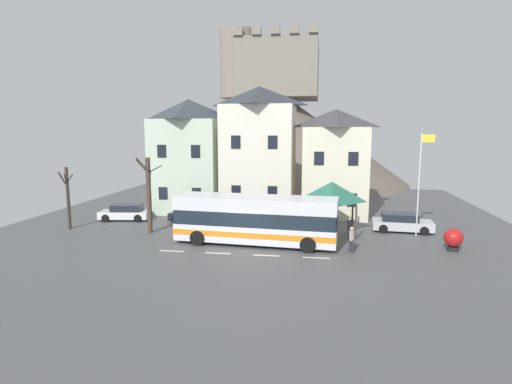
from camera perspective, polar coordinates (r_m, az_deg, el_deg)
The scene contains 17 objects.
ground_plane at distance 27.08m, azimuth -1.40°, elevation -7.77°, with size 40.00×60.00×0.07m.
townhouse_00 at distance 39.63m, azimuth -9.04°, elevation 4.93°, with size 6.08×6.16×10.34m.
townhouse_01 at distance 37.97m, azimuth 0.45°, elevation 5.67°, with size 6.24×5.93×11.38m.
townhouse_02 at distance 37.49m, azimuth 10.72°, elevation 3.92°, with size 5.49×5.65×9.33m.
hilltop_castle at distance 61.25m, azimuth 3.07°, elevation 8.00°, with size 36.70×36.70×21.03m.
transit_bus at distance 27.73m, azimuth -0.05°, elevation -3.87°, with size 10.90×3.43×3.20m.
bus_shelter at distance 30.82m, azimuth 10.31°, elevation 0.04°, with size 3.60×3.60×3.84m.
parked_car_00 at distance 34.79m, azimuth -8.50°, elevation -3.01°, with size 4.19×2.44×1.38m.
parked_car_01 at distance 33.22m, azimuth 19.26°, elevation -3.95°, with size 4.43×2.25×1.37m.
parked_car_02 at distance 36.93m, azimuth -17.40°, elevation -2.67°, with size 4.27×2.28×1.34m.
pedestrian_00 at distance 26.64m, azimuth 12.91°, elevation -6.25°, with size 0.32×0.34×1.63m.
pedestrian_01 at distance 29.74m, azimuth 12.66°, elevation -4.81°, with size 0.32×0.36×1.54m.
public_bench at distance 33.44m, azimuth 6.24°, elevation -3.78°, with size 1.73×0.48×0.87m.
flagpole at distance 31.71m, azimuth 21.54°, elevation 1.87°, with size 0.95×0.10×7.31m.
harbour_buoy at distance 29.16m, azimuth 25.36°, elevation -5.74°, with size 1.19×1.19×1.44m.
bare_tree_00 at distance 31.52m, azimuth -14.44°, elevation -0.23°, with size 1.74×1.08×5.62m.
bare_tree_01 at distance 34.97m, azimuth -24.31°, elevation -0.61°, with size 1.08×1.36×4.75m.
Camera 1 is at (4.70, -25.58, 7.53)m, focal length 29.29 mm.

